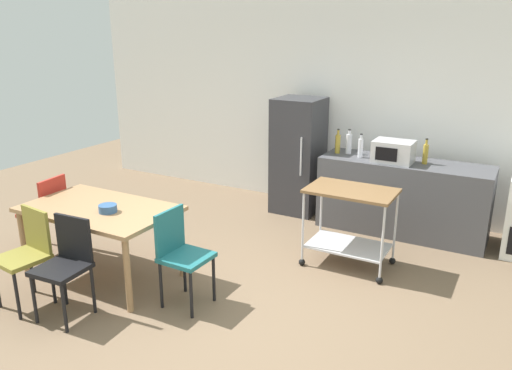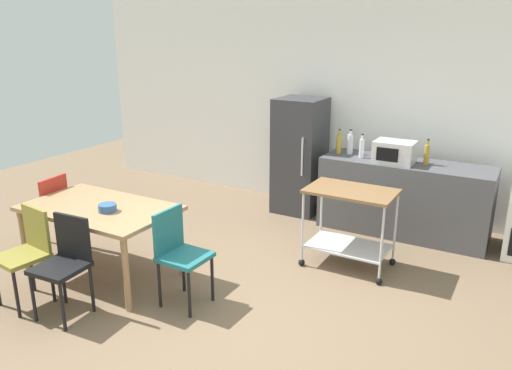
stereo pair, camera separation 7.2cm
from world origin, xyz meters
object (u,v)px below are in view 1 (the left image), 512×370
at_px(chair_black, 66,261).
at_px(kitchen_cart, 350,215).
at_px(bottle_olive_oil, 338,143).
at_px(bottle_soy_sauce, 349,143).
at_px(chair_olive, 27,251).
at_px(fruit_bowl, 108,208).
at_px(chair_red, 47,209).
at_px(refrigerator, 298,156).
at_px(microwave, 393,152).
at_px(chair_teal, 181,251).
at_px(bottle_vinegar, 361,148).
at_px(dining_table, 100,215).
at_px(bottle_sparkling_water, 425,153).

xyz_separation_m(chair_black, kitchen_cart, (1.82, 2.12, 0.05)).
xyz_separation_m(bottle_olive_oil, bottle_soy_sauce, (0.13, 0.05, 0.00)).
bearing_deg(chair_olive, chair_black, 10.25).
xyz_separation_m(chair_black, fruit_bowl, (-0.09, 0.62, 0.27)).
relative_size(chair_olive, bottle_olive_oil, 2.87).
height_order(chair_red, kitchen_cart, chair_red).
xyz_separation_m(refrigerator, kitchen_cart, (1.18, -1.29, -0.20)).
relative_size(chair_olive, fruit_bowl, 5.14).
xyz_separation_m(bottle_soy_sauce, fruit_bowl, (-1.43, -2.76, -0.24)).
height_order(kitchen_cart, microwave, microwave).
height_order(chair_olive, kitchen_cart, chair_olive).
xyz_separation_m(chair_teal, bottle_soy_sauce, (0.60, 2.74, 0.51)).
bearing_deg(chair_olive, bottle_vinegar, 65.71).
distance_m(dining_table, bottle_vinegar, 3.17).
xyz_separation_m(dining_table, refrigerator, (0.90, 2.74, 0.10)).
bearing_deg(chair_black, microwave, 54.89).
bearing_deg(chair_olive, kitchen_cart, 50.39).
relative_size(chair_teal, bottle_soy_sauce, 2.86).
height_order(chair_teal, bottle_vinegar, bottle_vinegar).
bearing_deg(bottle_olive_oil, chair_olive, -116.61).
height_order(dining_table, bottle_vinegar, bottle_vinegar).
xyz_separation_m(refrigerator, bottle_soy_sauce, (0.71, -0.04, 0.26)).
distance_m(dining_table, chair_olive, 0.75).
height_order(chair_black, chair_teal, same).
bearing_deg(bottle_olive_oil, bottle_soy_sauce, 19.73).
bearing_deg(chair_black, bottle_sparkling_water, 51.52).
bearing_deg(dining_table, kitchen_cart, 34.77).
xyz_separation_m(chair_teal, chair_olive, (-1.21, -0.67, 0.00)).
bearing_deg(bottle_sparkling_water, microwave, -162.01).
bearing_deg(chair_red, microwave, 121.23).
bearing_deg(refrigerator, bottle_soy_sauce, -2.89).
bearing_deg(bottle_sparkling_water, chair_black, -124.59).
distance_m(dining_table, kitchen_cart, 2.54).
height_order(bottle_olive_oil, bottle_soy_sauce, bottle_soy_sauce).
xyz_separation_m(kitchen_cart, bottle_vinegar, (-0.28, 1.13, 0.45)).
xyz_separation_m(dining_table, kitchen_cart, (2.08, 1.45, -0.10)).
distance_m(refrigerator, bottle_vinegar, 0.95).
distance_m(chair_black, kitchen_cart, 2.79).
relative_size(chair_black, microwave, 1.93).
bearing_deg(bottle_soy_sauce, dining_table, -120.78).
bearing_deg(chair_red, chair_black, 50.20).
distance_m(bottle_vinegar, fruit_bowl, 3.11).
bearing_deg(dining_table, refrigerator, 71.81).
height_order(dining_table, chair_teal, chair_teal).
relative_size(dining_table, chair_olive, 1.69).
height_order(bottle_soy_sauce, bottle_vinegar, bottle_soy_sauce).
relative_size(chair_black, bottle_sparkling_water, 2.95).
bearing_deg(dining_table, microwave, 48.91).
height_order(refrigerator, bottle_soy_sauce, refrigerator).
distance_m(chair_black, chair_red, 1.44).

